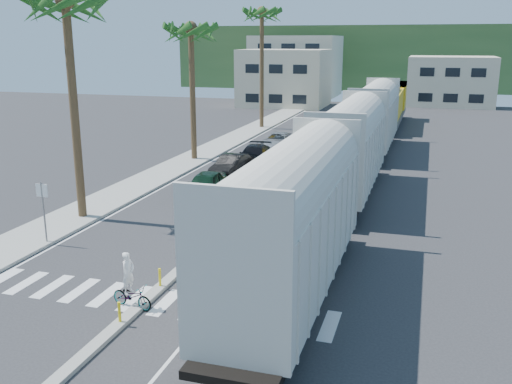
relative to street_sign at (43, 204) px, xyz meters
The scene contains 16 objects.
ground 7.82m from the street_sign, 15.32° to the right, with size 140.00×140.00×0.00m, color #28282B.
sidewalk 23.11m from the street_sign, 92.99° to the left, with size 3.00×90.00×0.15m, color gray.
rails 28.83m from the street_sign, 64.68° to the left, with size 1.56×100.00×0.06m.
median 19.48m from the street_sign, 67.88° to the left, with size 0.45×60.00×0.85m.
crosswalk 8.55m from the street_sign, 28.72° to the right, with size 14.00×2.20×0.01m, color silver.
lane_markings 23.65m from the street_sign, 77.38° to the left, with size 9.42×90.00×0.01m.
freight_train 22.09m from the street_sign, 56.13° to the left, with size 3.00×60.94×5.85m.
palm_trees 22.52m from the street_sign, 92.21° to the left, with size 3.50×37.20×13.75m.
street_sign is the anchor object (origin of this frame).
buildings 69.70m from the street_sign, 89.27° to the left, with size 38.00×27.00×10.00m.
hillside 98.35m from the street_sign, 85.74° to the left, with size 80.00×20.00×12.00m, color #385628.
car_lead 10.73m from the street_sign, 67.92° to the left, with size 2.08×4.60×1.53m, color black.
car_second 16.15m from the street_sign, 76.91° to the left, with size 1.98×4.64×1.49m, color black.
car_third 20.07m from the street_sign, 78.17° to the left, with size 2.46×5.24×1.48m, color black.
car_rear 26.83m from the street_sign, 81.06° to the left, with size 2.44×5.20×1.44m, color #A5A7AA.
cyclist 8.55m from the street_sign, 33.74° to the right, with size 1.21×1.89×2.08m.
Camera 1 is at (9.35, -19.17, 9.20)m, focal length 40.00 mm.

